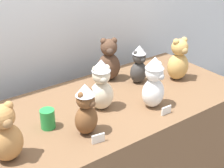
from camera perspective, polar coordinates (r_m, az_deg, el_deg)
name	(u,v)px	position (r m, az deg, el deg)	size (l,w,h in m)	color
display_table	(112,150)	(2.26, 0.00, -11.47)	(1.74, 0.83, 0.76)	brown
teddy_bear_caramel	(6,134)	(1.58, -18.12, -8.38)	(0.16, 0.14, 0.30)	#B27A42
teddy_bear_cream	(101,85)	(1.90, -1.86, -0.22)	(0.17, 0.16, 0.32)	beige
teddy_bear_cocoa	(109,61)	(2.27, -0.55, 4.13)	(0.20, 0.19, 0.31)	#4C3323
teddy_bear_snow	(154,83)	(1.94, 7.33, 0.22)	(0.16, 0.14, 0.32)	white
teddy_bear_charcoal	(139,65)	(2.24, 4.72, 3.39)	(0.13, 0.11, 0.27)	#383533
teddy_bear_honey	(178,60)	(2.32, 11.56, 4.08)	(0.17, 0.15, 0.31)	tan
teddy_bear_chestnut	(86,110)	(1.69, -4.58, -4.51)	(0.16, 0.14, 0.29)	brown
party_cup_green	(48,119)	(1.80, -11.20, -6.00)	(0.08, 0.08, 0.11)	#238C3D
name_card_front_left	(166,110)	(1.93, 9.49, -4.58)	(0.07, 0.01, 0.05)	white
name_card_front_middle	(98,139)	(1.67, -2.42, -9.52)	(0.07, 0.01, 0.05)	white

